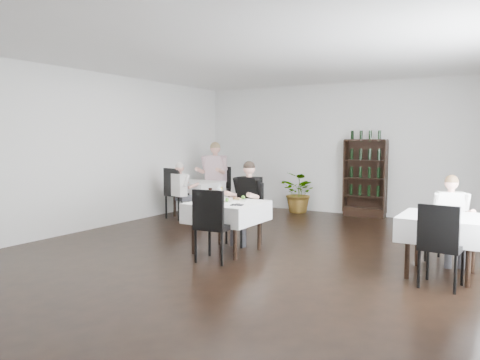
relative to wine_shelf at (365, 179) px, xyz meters
name	(u,v)px	position (x,y,z in m)	size (l,w,h in m)	color
room_shell	(244,154)	(-0.60, -4.31, 0.65)	(9.00, 9.00, 9.00)	black
wine_shelf	(365,179)	(0.00, 0.00, 0.00)	(0.90, 0.28, 1.75)	black
main_table	(227,212)	(-0.90, -4.31, -0.23)	(1.03, 1.03, 0.77)	black
left_table	(196,188)	(-3.30, -1.81, -0.23)	(0.98, 0.98, 0.77)	black
right_table	(442,227)	(2.10, -4.01, -0.23)	(0.98, 0.98, 0.77)	black
potted_tree	(300,192)	(-1.46, -0.22, -0.37)	(0.86, 0.74, 0.95)	#28591E
main_chair_far	(248,209)	(-0.91, -3.67, -0.27)	(0.60, 0.61, 1.02)	black
main_chair_near	(212,221)	(-0.74, -4.94, -0.26)	(0.52, 0.52, 1.04)	black
left_chair_far	(220,186)	(-3.21, -0.98, -0.24)	(0.63, 0.64, 1.07)	black
left_chair_near	(177,190)	(-3.40, -2.38, -0.22)	(0.61, 0.61, 1.10)	black
right_chair_far	(448,224)	(2.08, -3.19, -0.32)	(0.55, 0.55, 0.93)	black
right_chair_near	(440,241)	(2.16, -4.57, -0.28)	(0.49, 0.50, 0.99)	black
diner_main	(247,196)	(-0.93, -3.65, -0.05)	(0.52, 0.52, 1.37)	#46464E
diner_left_far	(214,172)	(-3.21, -1.22, 0.11)	(0.66, 0.68, 1.66)	#46464E
diner_left_near	(182,187)	(-3.19, -2.46, -0.13)	(0.53, 0.56, 1.24)	#46464E
diner_right_far	(451,213)	(2.13, -3.33, -0.13)	(0.54, 0.57, 1.24)	#46464E
plate_far	(239,199)	(-0.84, -4.07, -0.06)	(0.32, 0.32, 0.08)	white
plate_near	(223,202)	(-0.90, -4.44, -0.06)	(0.30, 0.30, 0.08)	white
pilsner_dark	(210,194)	(-1.16, -4.38, 0.03)	(0.06, 0.06, 0.26)	black
pilsner_lager	(221,194)	(-1.07, -4.23, 0.03)	(0.06, 0.06, 0.26)	gold
coke_bottle	(219,195)	(-1.02, -4.34, 0.03)	(0.07, 0.07, 0.26)	silver
napkin_cutlery	(237,205)	(-0.59, -4.53, -0.07)	(0.21, 0.19, 0.02)	black
pepper_mill	(445,212)	(2.13, -4.03, -0.02)	(0.05, 0.05, 0.11)	black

